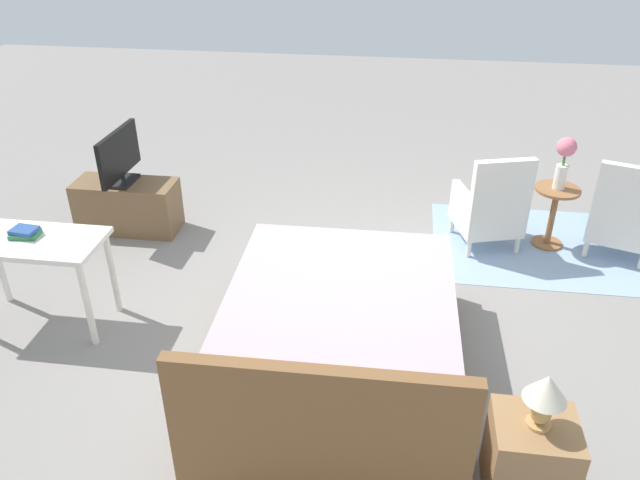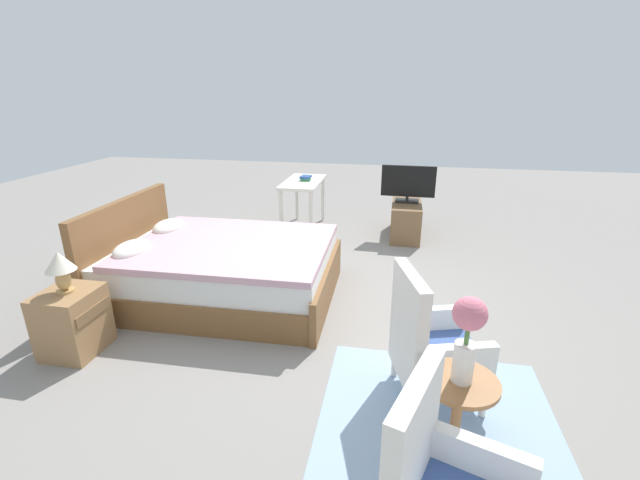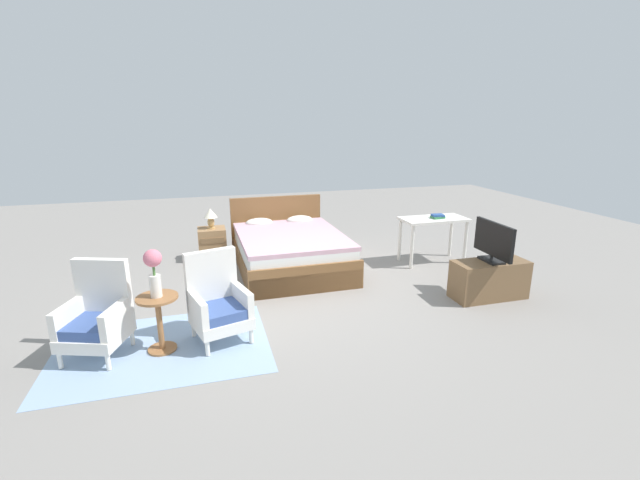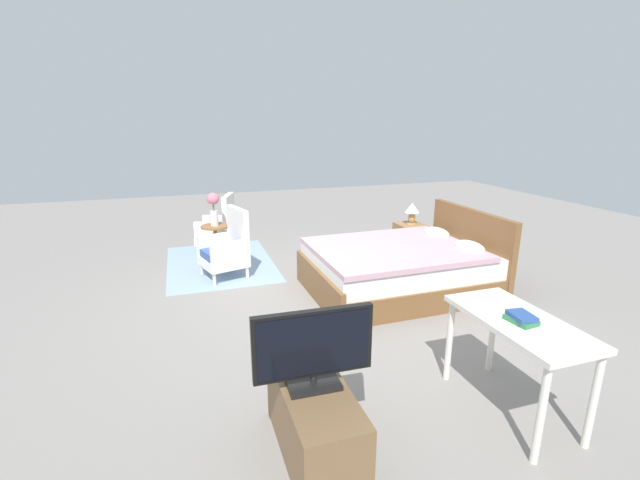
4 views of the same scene
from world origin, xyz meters
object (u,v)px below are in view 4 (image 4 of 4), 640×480
armchair_by_window_left (219,229)px  tv_flatscreen (313,348)px  table_lamp (412,210)px  tv_stand (314,420)px  vanity_desk (518,333)px  side_table (216,240)px  book_stack (521,318)px  nightstand (410,241)px  bed (402,267)px  armchair_by_window_right (227,249)px  flower_vase (213,206)px

armchair_by_window_left → tv_flatscreen: bearing=1.8°
armchair_by_window_left → table_lamp: 3.02m
tv_stand → vanity_desk: (0.04, 1.49, 0.37)m
side_table → book_stack: bearing=22.8°
table_lamp → vanity_desk: table_lamp is taller
tv_stand → armchair_by_window_left: bearing=-178.2°
nightstand → bed: bearing=-34.1°
armchair_by_window_right → bed: bearing=59.6°
flower_vase → bed: bearing=50.2°
bed → nightstand: size_ratio=4.12×
tv_flatscreen → vanity_desk: 1.50m
flower_vase → nightstand: (0.61, 2.85, -0.61)m
bed → book_stack: bed is taller
armchair_by_window_left → flower_vase: size_ratio=1.93×
table_lamp → tv_stand: (3.37, -2.61, -0.49)m
tv_stand → vanity_desk: 1.54m
bed → tv_flatscreen: size_ratio=2.95×
table_lamp → vanity_desk: bearing=-18.1°
vanity_desk → armchair_by_window_right: bearing=-154.5°
side_table → table_lamp: table_lamp is taller
nightstand → armchair_by_window_right: bearing=-90.8°
armchair_by_window_left → vanity_desk: armchair_by_window_left is taller
nightstand → table_lamp: (0.00, 0.00, 0.48)m
side_table → armchair_by_window_left: bearing=170.1°
side_table → tv_stand: 3.99m
tv_stand → armchair_by_window_right: bearing=-177.6°
armchair_by_window_right → flower_vase: flower_vase is taller
tv_flatscreen → flower_vase: bearing=-176.5°
bed → nightstand: bed is taller
table_lamp → side_table: bearing=-102.1°
armchair_by_window_left → table_lamp: size_ratio=2.79×
side_table → flower_vase: size_ratio=1.22×
armchair_by_window_right → flower_vase: bearing=-170.1°
table_lamp → tv_stand: size_ratio=0.34×
bed → flower_vase: (-1.74, -2.09, 0.58)m
tv_flatscreen → book_stack: 1.47m
bed → tv_stand: size_ratio=2.26×
bed → armchair_by_window_left: bearing=-139.3°
armchair_by_window_left → book_stack: size_ratio=4.40×
tv_flatscreen → vanity_desk: (0.03, 1.49, -0.13)m
flower_vase → vanity_desk: 4.39m
nightstand → book_stack: bearing=-18.3°
armchair_by_window_left → flower_vase: bearing=-9.9°
flower_vase → side_table: bearing=180.0°
table_lamp → vanity_desk: 3.59m
flower_vase → tv_stand: (3.98, 0.25, -0.63)m
bed → book_stack: size_ratio=10.38×
nightstand → tv_flatscreen: (3.37, -2.61, 0.49)m
nightstand → tv_flatscreen: tv_flatscreen is taller
armchair_by_window_right → tv_flatscreen: bearing=2.4°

